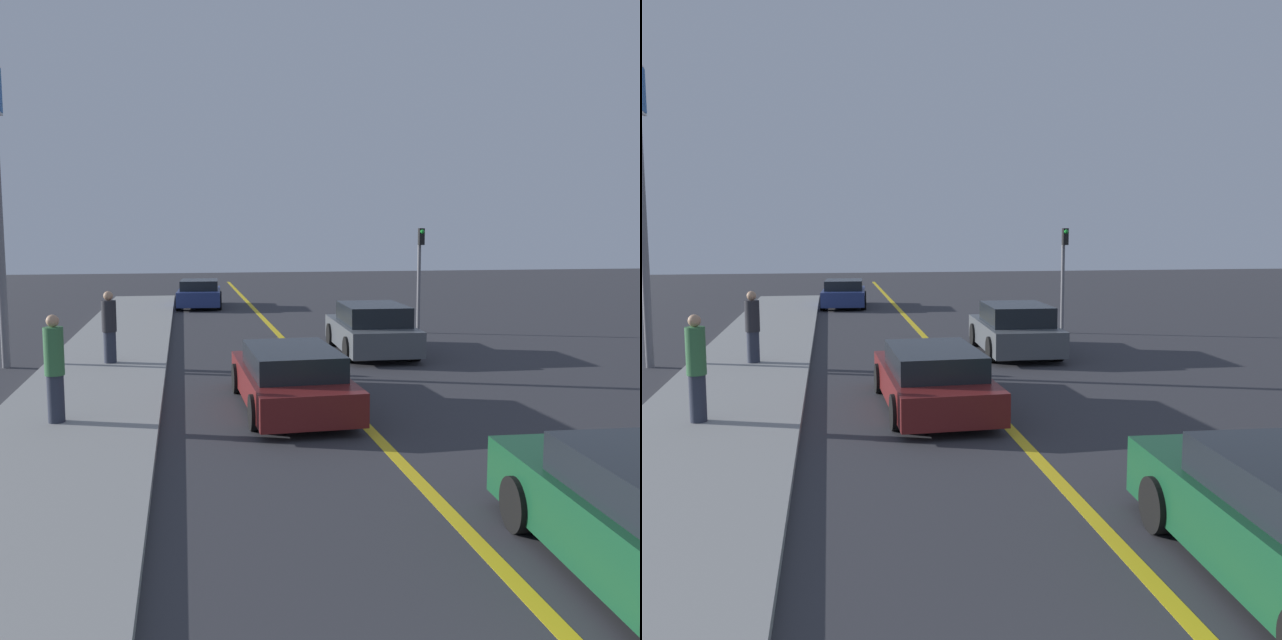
{
  "view_description": "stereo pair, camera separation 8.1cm",
  "coord_description": "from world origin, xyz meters",
  "views": [
    {
      "loc": [
        -3.05,
        -1.72,
        3.31
      ],
      "look_at": [
        -0.48,
        11.66,
        1.66
      ],
      "focal_mm": 40.0,
      "sensor_mm": 36.0,
      "label": 1
    },
    {
      "loc": [
        -2.97,
        -1.73,
        3.31
      ],
      "look_at": [
        -0.48,
        11.66,
        1.66
      ],
      "focal_mm": 40.0,
      "sensor_mm": 36.0,
      "label": 2
    }
  ],
  "objects": [
    {
      "name": "road_center_line",
      "position": [
        0.0,
        18.0,
        0.0
      ],
      "size": [
        0.2,
        60.0,
        0.01
      ],
      "color": "gold",
      "rests_on": "ground_plane"
    },
    {
      "name": "pedestrian_near_curb",
      "position": [
        -5.22,
        10.69,
        1.07
      ],
      "size": [
        0.33,
        0.33,
        1.84
      ],
      "color": "#282D3D",
      "rests_on": "sidewalk_left"
    },
    {
      "name": "car_ahead_center",
      "position": [
        -1.09,
        11.47,
        0.58
      ],
      "size": [
        2.01,
        4.76,
        1.19
      ],
      "rotation": [
        0.0,
        0.0,
        0.03
      ],
      "color": "maroon",
      "rests_on": "ground_plane"
    },
    {
      "name": "sidewalk_left",
      "position": [
        -4.99,
        17.92,
        0.07
      ],
      "size": [
        2.95,
        35.85,
        0.14
      ],
      "color": "gray",
      "rests_on": "ground_plane"
    },
    {
      "name": "traffic_light",
      "position": [
        4.66,
        20.91,
        2.18
      ],
      "size": [
        0.18,
        0.4,
        3.5
      ],
      "color": "slate",
      "rests_on": "ground_plane"
    },
    {
      "name": "car_far_distant",
      "position": [
        2.05,
        17.27,
        0.67
      ],
      "size": [
        2.14,
        4.48,
        1.39
      ],
      "rotation": [
        0.0,
        0.0,
        -0.04
      ],
      "color": "#4C5156",
      "rests_on": "ground_plane"
    },
    {
      "name": "car_parked_left_lot",
      "position": [
        -2.35,
        30.92,
        0.61
      ],
      "size": [
        2.15,
        4.31,
        1.25
      ],
      "rotation": [
        0.0,
        0.0,
        -0.05
      ],
      "color": "navy",
      "rests_on": "ground_plane"
    },
    {
      "name": "pedestrian_mid_group",
      "position": [
        -4.88,
        16.34,
        1.03
      ],
      "size": [
        0.36,
        0.36,
        1.78
      ],
      "color": "#282D3D",
      "rests_on": "sidewalk_left"
    }
  ]
}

